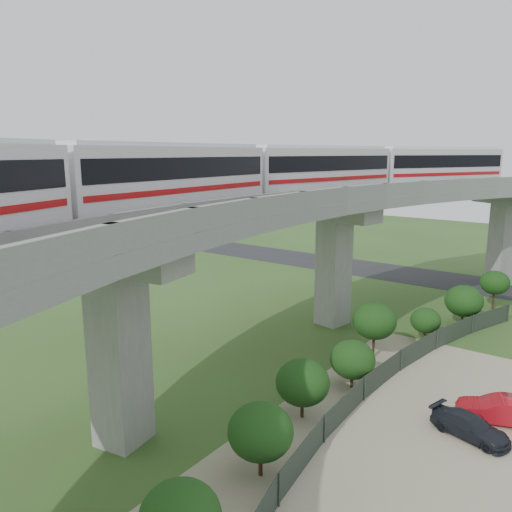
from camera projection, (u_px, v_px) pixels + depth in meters
name	position (u px, v px, depth m)	size (l,w,h in m)	color
ground	(244.00, 363.00, 32.64)	(160.00, 160.00, 0.00)	#354F1F
dirt_lot	(457.00, 453.00, 22.88)	(18.00, 26.00, 0.04)	gray
asphalt_road	(407.00, 275.00, 56.19)	(60.00, 8.00, 0.03)	#232326
viaduct	(295.00, 232.00, 28.54)	(19.58, 73.98, 11.40)	#99968E
metro_train	(276.00, 172.00, 32.22)	(12.03, 61.25, 3.64)	silver
fence	(386.00, 395.00, 26.78)	(3.87, 38.73, 1.50)	#2D382D
tree_0	(495.00, 283.00, 43.38)	(2.46, 2.46, 3.46)	#382314
tree_1	(464.00, 301.00, 39.33)	(2.93, 2.93, 3.29)	#382314
tree_2	(425.00, 320.00, 36.14)	(2.15, 2.15, 2.51)	#382314
tree_3	(375.00, 321.00, 33.16)	(2.89, 2.89, 3.76)	#382314
tree_4	(353.00, 359.00, 28.88)	(2.63, 2.63, 2.89)	#382314
tree_5	(303.00, 382.00, 25.53)	(2.80, 2.80, 3.17)	#382314
tree_6	(261.00, 431.00, 20.86)	(2.81, 2.81, 3.28)	#382314
car_red	(500.00, 410.00, 25.28)	(1.44, 4.14, 1.36)	maroon
car_dark	(470.00, 426.00, 24.02)	(1.54, 3.78, 1.10)	black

